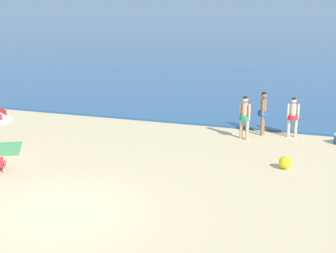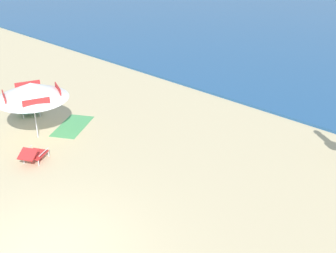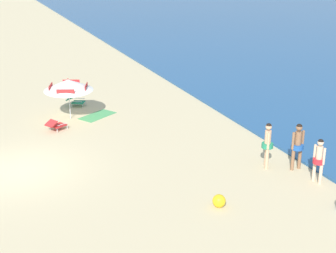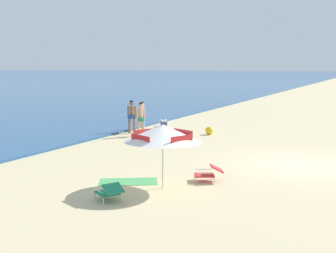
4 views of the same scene
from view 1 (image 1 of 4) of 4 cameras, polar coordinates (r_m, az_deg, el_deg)
ground_plane at (r=13.95m, az=-12.04°, el=-9.44°), size 800.00×800.00×0.00m
ocean_water at (r=420.89m, az=18.25°, el=13.39°), size 800.00×800.00×0.10m
person_standing_near_shore at (r=20.95m, az=10.72°, el=1.84°), size 0.44×0.53×1.79m
person_standing_beside at (r=20.85m, az=13.95°, el=1.35°), size 0.48×0.40×1.64m
person_wading_in at (r=20.17m, az=8.67°, el=1.36°), size 0.47×0.43×1.75m
beach_ball at (r=17.21m, az=13.09°, el=-3.99°), size 0.43×0.43×0.43m
beach_towel at (r=19.86m, az=-17.60°, el=-2.41°), size 1.68×2.01×0.01m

